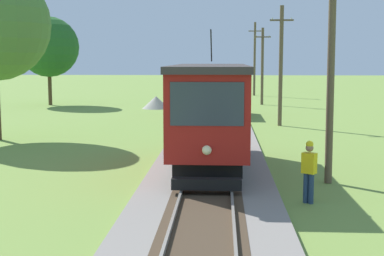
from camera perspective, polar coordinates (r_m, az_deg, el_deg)
name	(u,v)px	position (r m, az deg, el deg)	size (l,w,h in m)	color
red_tram	(210,111)	(19.54, 1.90, 1.81)	(2.60, 8.54, 4.79)	maroon
freight_car	(216,93)	(39.24, 2.53, 3.63)	(2.40, 5.20, 2.31)	brown
utility_pole_near_tram	(331,67)	(18.23, 14.28, 6.20)	(1.40, 0.49, 7.37)	brown
utility_pole_mid	(281,65)	(33.26, 9.24, 6.53)	(1.40, 0.26, 7.14)	brown
utility_pole_far	(262,65)	(48.42, 7.34, 6.50)	(1.40, 0.52, 6.69)	brown
utility_pole_distant	(255,58)	(60.04, 6.54, 7.24)	(1.40, 0.40, 7.90)	brown
gravel_pile	(156,102)	(44.37, -3.77, 2.68)	(2.22, 2.22, 1.01)	#9E998E
track_worker	(309,169)	(15.68, 12.10, -4.19)	(0.45, 0.41, 1.78)	navy
tree_right_near	(49,47)	(49.07, -14.72, 8.18)	(5.18, 5.18, 7.61)	#4C3823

